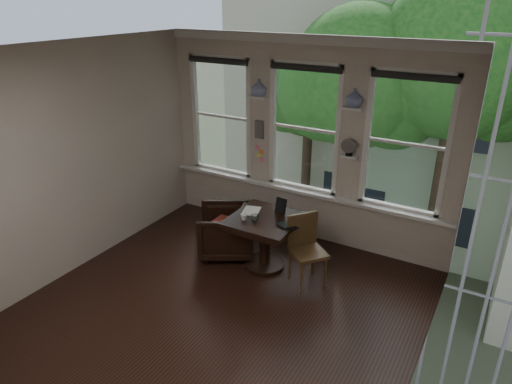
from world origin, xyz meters
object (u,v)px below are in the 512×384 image
Objects in this scene: armchair_left at (226,231)px; table at (265,243)px; laptop at (285,228)px; mug at (244,217)px; side_chair_right at (308,252)px.

table is at bearing 56.52° from armchair_left.
mug is at bearing -162.36° from laptop.
table reaches higher than armchair_left.
table is 2.96× the size of laptop.
side_chair_right is 0.44m from laptop.
armchair_left is 8.72× the size of mug.
side_chair_right is 0.95m from mug.
armchair_left is 2.56× the size of laptop.
laptop is at bearing -20.04° from table.
armchair_left is at bearing 177.35° from table.
mug is (-0.58, -0.05, 0.03)m from laptop.
side_chair_right reaches higher than armchair_left.
mug reaches higher than armchair_left.
mug is (-0.22, -0.19, 0.42)m from table.
side_chair_right is at bearing 55.12° from armchair_left.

